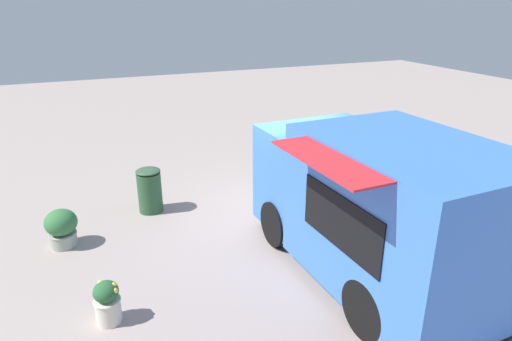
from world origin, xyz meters
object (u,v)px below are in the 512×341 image
Objects in this scene: food_truck at (375,209)px; planter_flowering_near at (62,227)px; person_customer at (378,143)px; trash_bin at (150,190)px; planter_flowering_far at (353,127)px; planter_flowering_side at (107,302)px.

food_truck is 6.35× the size of planter_flowering_near.
trash_bin is (7.09, 1.21, 0.15)m from person_customer.
planter_flowering_far is 8.08m from trash_bin.
trash_bin is at bearing 9.69° from person_customer.
planter_flowering_far is (-0.37, -1.88, -0.02)m from person_customer.
person_customer is 1.33× the size of planter_flowering_side.
planter_flowering_side is at bearing 69.84° from trash_bin.
person_customer is 9.16m from planter_flowering_near.
planter_flowering_near is 1.08× the size of planter_flowering_far.
person_customer is 0.90× the size of trash_bin.
food_truck reaches higher than planter_flowering_far.
trash_bin is at bearing -110.16° from planter_flowering_side.
planter_flowering_side is at bearing 102.18° from planter_flowering_near.
person_customer is 1.20× the size of planter_flowering_near.
trash_bin is at bearing -154.52° from planter_flowering_near.
planter_flowering_near is (8.92, 2.08, 0.04)m from person_customer.
food_truck reaches higher than trash_bin.
trash_bin is (7.46, 3.09, 0.17)m from planter_flowering_far.
trash_bin is at bearing 22.48° from planter_flowering_far.
planter_flowering_near is 2.64m from planter_flowering_side.
food_truck is at bearing 127.44° from trash_bin.
food_truck is 5.29× the size of person_customer.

